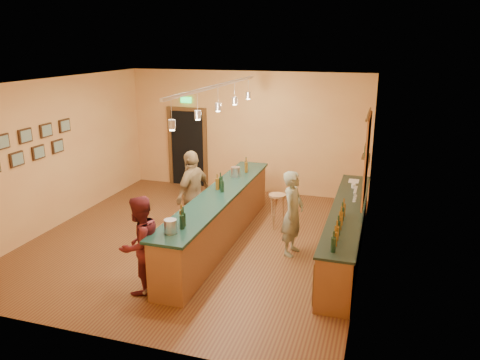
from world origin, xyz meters
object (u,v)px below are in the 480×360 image
(bartender, at_px, (293,213))
(customer_b, at_px, (193,194))
(customer_a, at_px, (140,245))
(bar_stool, at_px, (277,201))
(tasting_bar, at_px, (219,214))
(back_counter, at_px, (346,231))

(bartender, relative_size, customer_b, 0.90)
(customer_a, bearing_deg, bar_stool, 172.95)
(customer_b, relative_size, bar_stool, 2.40)
(bartender, xyz_separation_m, bar_stool, (-0.57, 1.18, -0.20))
(customer_a, distance_m, bar_stool, 3.63)
(bar_stool, bearing_deg, tasting_bar, -130.01)
(customer_a, xyz_separation_m, customer_b, (-0.08, 2.37, 0.10))
(customer_a, height_order, customer_b, customer_b)
(tasting_bar, distance_m, bar_stool, 1.45)
(bar_stool, bearing_deg, customer_a, -114.09)
(bartender, height_order, customer_b, customer_b)
(back_counter, bearing_deg, customer_a, -141.93)
(tasting_bar, distance_m, customer_b, 0.72)
(customer_a, height_order, bar_stool, customer_a)
(bartender, bearing_deg, customer_a, 145.14)
(tasting_bar, bearing_deg, customer_a, -104.01)
(customer_a, bearing_deg, bartender, 153.11)
(customer_a, bearing_deg, customer_b, -160.95)
(back_counter, relative_size, tasting_bar, 0.89)
(back_counter, bearing_deg, tasting_bar, -175.84)
(tasting_bar, bearing_deg, bar_stool, 49.99)
(tasting_bar, height_order, customer_a, customer_a)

